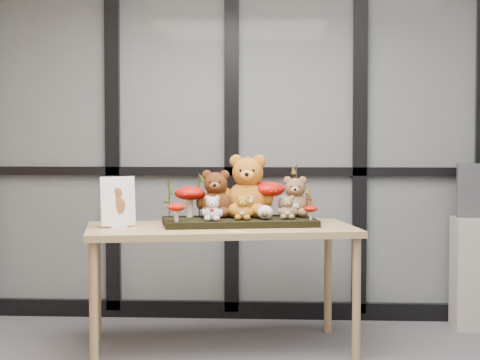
# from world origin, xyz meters

# --- Properties ---
(room_shell) EXTENTS (5.00, 5.00, 5.00)m
(room_shell) POSITION_xyz_m (0.00, 0.00, 1.68)
(room_shell) COLOR #B1AEA7
(room_shell) RESTS_ON floor
(glass_partition) EXTENTS (4.90, 0.06, 2.78)m
(glass_partition) POSITION_xyz_m (-0.00, 2.47, 1.42)
(glass_partition) COLOR #2D383F
(glass_partition) RESTS_ON floor
(display_table) EXTENTS (1.73, 1.10, 0.75)m
(display_table) POSITION_xyz_m (-0.45, 1.57, 0.69)
(display_table) COLOR #A48559
(display_table) RESTS_ON floor
(diorama_tray) EXTENTS (1.00, 0.63, 0.04)m
(diorama_tray) POSITION_xyz_m (-0.35, 1.65, 0.77)
(diorama_tray) COLOR black
(diorama_tray) RESTS_ON display_table
(bear_pooh_yellow) EXTENTS (0.38, 0.35, 0.43)m
(bear_pooh_yellow) POSITION_xyz_m (-0.30, 1.79, 1.01)
(bear_pooh_yellow) COLOR #B16618
(bear_pooh_yellow) RESTS_ON diorama_tray
(bear_brown_medium) EXTENTS (0.29, 0.27, 0.32)m
(bear_brown_medium) POSITION_xyz_m (-0.50, 1.74, 0.95)
(bear_brown_medium) COLOR #4D250F
(bear_brown_medium) RESTS_ON diorama_tray
(bear_tan_back) EXTENTS (0.25, 0.23, 0.28)m
(bear_tan_back) POSITION_xyz_m (-0.00, 1.80, 0.93)
(bear_tan_back) COLOR brown
(bear_tan_back) RESTS_ON diorama_tray
(bear_small_yellow) EXTENTS (0.15, 0.14, 0.17)m
(bear_small_yellow) POSITION_xyz_m (-0.32, 1.56, 0.88)
(bear_small_yellow) COLOR #AA6B17
(bear_small_yellow) RESTS_ON diorama_tray
(bear_white_bow) EXTENTS (0.15, 0.14, 0.17)m
(bear_white_bow) POSITION_xyz_m (-0.50, 1.49, 0.88)
(bear_white_bow) COLOR silver
(bear_white_bow) RESTS_ON diorama_tray
(bear_beige_small) EXTENTS (0.14, 0.13, 0.16)m
(bear_beige_small) POSITION_xyz_m (-0.05, 1.63, 0.87)
(bear_beige_small) COLOR olive
(bear_beige_small) RESTS_ON diorama_tray
(plush_cream_hedgehog) EXTENTS (0.09, 0.08, 0.10)m
(plush_cream_hedgehog) POSITION_xyz_m (-0.18, 1.59, 0.84)
(plush_cream_hedgehog) COLOR silver
(plush_cream_hedgehog) RESTS_ON diorama_tray
(mushroom_back_left) EXTENTS (0.19, 0.19, 0.21)m
(mushroom_back_left) POSITION_xyz_m (-0.66, 1.73, 0.90)
(mushroom_back_left) COLOR #A30B05
(mushroom_back_left) RESTS_ON diorama_tray
(mushroom_back_right) EXTENTS (0.22, 0.22, 0.24)m
(mushroom_back_right) POSITION_xyz_m (-0.18, 1.81, 0.91)
(mushroom_back_right) COLOR #A30B05
(mushroom_back_right) RESTS_ON diorama_tray
(mushroom_front_left) EXTENTS (0.11, 0.11, 0.12)m
(mushroom_front_left) POSITION_xyz_m (-0.71, 1.43, 0.86)
(mushroom_front_left) COLOR #A30B05
(mushroom_front_left) RESTS_ON diorama_tray
(mushroom_front_right) EXTENTS (0.08, 0.08, 0.09)m
(mushroom_front_right) POSITION_xyz_m (0.09, 1.61, 0.84)
(mushroom_front_right) COLOR #A30B05
(mushroom_front_right) RESTS_ON diorama_tray
(sprig_green_far_left) EXTENTS (0.05, 0.05, 0.24)m
(sprig_green_far_left) POSITION_xyz_m (-0.78, 1.69, 0.91)
(sprig_green_far_left) COLOR #1A3B0D
(sprig_green_far_left) RESTS_ON diorama_tray
(sprig_green_mid_left) EXTENTS (0.05, 0.05, 0.27)m
(sprig_green_mid_left) POSITION_xyz_m (-0.61, 1.78, 0.93)
(sprig_green_mid_left) COLOR #1A3B0D
(sprig_green_mid_left) RESTS_ON diorama_tray
(sprig_dry_far_right) EXTENTS (0.05, 0.05, 0.33)m
(sprig_dry_far_right) POSITION_xyz_m (0.00, 1.83, 0.96)
(sprig_dry_far_right) COLOR brown
(sprig_dry_far_right) RESTS_ON diorama_tray
(sprig_dry_mid_right) EXTENTS (0.05, 0.05, 0.19)m
(sprig_dry_mid_right) POSITION_xyz_m (0.07, 1.72, 0.89)
(sprig_dry_mid_right) COLOR brown
(sprig_dry_mid_right) RESTS_ON diorama_tray
(sprig_green_centre) EXTENTS (0.05, 0.05, 0.17)m
(sprig_green_centre) POSITION_xyz_m (-0.47, 1.81, 0.88)
(sprig_green_centre) COLOR #1A3B0D
(sprig_green_centre) RESTS_ON diorama_tray
(sign_holder) EXTENTS (0.20, 0.13, 0.30)m
(sign_holder) POSITION_xyz_m (-1.06, 1.47, 0.90)
(sign_holder) COLOR silver
(sign_holder) RESTS_ON display_table
(label_card) EXTENTS (0.09, 0.03, 0.00)m
(label_card) POSITION_xyz_m (-0.34, 1.27, 0.75)
(label_card) COLOR white
(label_card) RESTS_ON display_table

